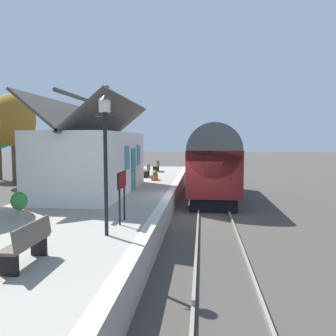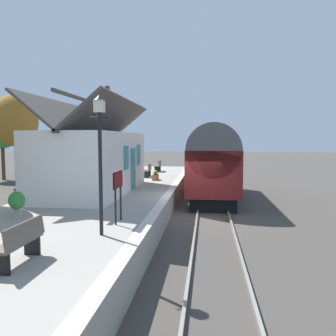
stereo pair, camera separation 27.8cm
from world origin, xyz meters
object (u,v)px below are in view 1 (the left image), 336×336
bench_by_lamp (157,165)px  station_sign_board (122,184)px  planter_edge_near (19,204)px  tree_distant (13,121)px  bench_mid_platform (147,170)px  planter_under_sign (127,171)px  bench_platform_end (28,242)px  train (212,161)px  planter_bench_right (155,175)px  planter_corner_building (109,172)px  lamp_post_platform (105,138)px  station_building (95,159)px

bench_by_lamp → station_sign_board: size_ratio=0.90×
planter_edge_near → tree_distant: size_ratio=0.12×
bench_mid_platform → planter_under_sign: 1.79m
planter_edge_near → station_sign_board: bearing=-92.6°
bench_platform_end → planter_edge_near: 4.44m
station_sign_board → train: bearing=-16.3°
tree_distant → station_sign_board: bearing=-140.4°
planter_edge_near → planter_bench_right: bearing=-15.1°
bench_platform_end → bench_by_lamp: size_ratio=1.00×
planter_corner_building → planter_under_sign: 1.22m
planter_edge_near → planter_under_sign: (13.04, -0.51, -0.16)m
train → planter_corner_building: 7.57m
bench_mid_platform → bench_by_lamp: bearing=-2.1°
planter_edge_near → lamp_post_platform: bearing=-114.9°
station_building → planter_under_sign: station_building is taller
station_building → train: bearing=-52.3°
planter_bench_right → bench_mid_platform: bearing=24.9°
train → planter_under_sign: bearing=63.2°
train → planter_edge_near: train is taller
bench_by_lamp → planter_edge_near: size_ratio=1.62×
station_building → tree_distant: bearing=46.7°
station_building → bench_mid_platform: 6.85m
planter_corner_building → tree_distant: tree_distant is taller
station_building → tree_distant: size_ratio=1.21×
train → planter_bench_right: train is taller
bench_by_lamp → bench_platform_end: bearing=-179.7°
bench_by_lamp → planter_under_sign: bearing=150.7°
station_sign_board → tree_distant: size_ratio=0.22×
planter_edge_near → planter_bench_right: 10.98m
station_building → planter_edge_near: size_ratio=9.74×
station_building → planter_under_sign: bearing=1.3°
bench_mid_platform → lamp_post_platform: lamp_post_platform is taller
bench_by_lamp → planter_edge_near: bearing=172.1°
train → bench_platform_end: (-13.83, 4.05, -0.76)m
planter_edge_near → bench_by_lamp: bearing=-7.9°
train → planter_bench_right: 3.69m
bench_mid_platform → bench_platform_end: bearing=-179.1°
planter_under_sign → tree_distant: size_ratio=0.15×
station_sign_board → planter_corner_building: bearing=17.6°
tree_distant → train: bearing=-106.0°
bench_by_lamp → tree_distant: 11.54m
planter_corner_building → planter_bench_right: bearing=-120.4°
tree_distant → lamp_post_platform: bearing=-143.1°
bench_platform_end → planter_corner_building: (16.43, 3.00, -0.18)m
bench_by_lamp → planter_bench_right: 5.57m
tree_distant → bench_mid_platform: bearing=-101.2°
train → planter_under_sign: train is taller
station_building → station_sign_board: (-5.80, -2.74, -0.39)m
bench_by_lamp → station_sign_board: bearing=-175.9°
bench_mid_platform → planter_edge_near: (-12.25, 2.10, -0.01)m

